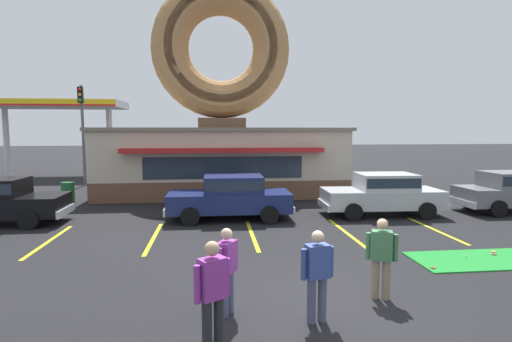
# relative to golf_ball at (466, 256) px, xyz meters

# --- Properties ---
(ground_plane) EXTENTS (160.00, 160.00, 0.00)m
(ground_plane) POSITION_rel_golf_ball_xyz_m (-4.23, -2.16, -0.05)
(ground_plane) COLOR black
(donut_shop_building) EXTENTS (12.30, 6.75, 10.96)m
(donut_shop_building) POSITION_rel_golf_ball_xyz_m (-5.87, 11.79, 3.69)
(donut_shop_building) COLOR brown
(donut_shop_building) RESTS_ON ground
(putting_mat) EXTENTS (4.68, 1.57, 0.03)m
(putting_mat) POSITION_rel_golf_ball_xyz_m (0.91, -0.18, -0.04)
(putting_mat) COLOR #1E842D
(putting_mat) RESTS_ON ground
(mini_donut_near_left) EXTENTS (0.13, 0.13, 0.04)m
(mini_donut_near_left) POSITION_rel_golf_ball_xyz_m (0.99, 0.31, -0.00)
(mini_donut_near_left) COLOR #E5C666
(mini_donut_near_left) RESTS_ON putting_mat
(mini_donut_near_right) EXTENTS (0.13, 0.13, 0.04)m
(mini_donut_near_right) POSITION_rel_golf_ball_xyz_m (-1.29, -0.68, -0.00)
(mini_donut_near_right) COLOR #A5724C
(mini_donut_near_right) RESTS_ON putting_mat
(mini_donut_mid_left) EXTENTS (0.13, 0.13, 0.04)m
(mini_donut_mid_left) POSITION_rel_golf_ball_xyz_m (0.83, 0.11, -0.00)
(mini_donut_mid_left) COLOR #A5724C
(mini_donut_mid_left) RESTS_ON putting_mat
(golf_ball) EXTENTS (0.04, 0.04, 0.04)m
(golf_ball) POSITION_rel_golf_ball_xyz_m (0.00, 0.00, 0.00)
(golf_ball) COLOR white
(golf_ball) RESTS_ON putting_mat
(car_silver) EXTENTS (4.62, 2.11, 1.60)m
(car_silver) POSITION_rel_golf_ball_xyz_m (0.07, 5.21, 0.82)
(car_silver) COLOR #B2B5BA
(car_silver) RESTS_ON ground
(car_navy) EXTENTS (4.58, 2.02, 1.60)m
(car_navy) POSITION_rel_golf_ball_xyz_m (-5.73, 5.14, 0.82)
(car_navy) COLOR navy
(car_navy) RESTS_ON ground
(pedestrian_blue_sweater_man) EXTENTS (0.52, 0.40, 1.66)m
(pedestrian_blue_sweater_man) POSITION_rel_golf_ball_xyz_m (-6.41, -3.60, 0.87)
(pedestrian_blue_sweater_man) COLOR #232328
(pedestrian_blue_sweater_man) RESTS_ON ground
(pedestrian_hooded_kid) EXTENTS (0.56, 0.36, 1.57)m
(pedestrian_hooded_kid) POSITION_rel_golf_ball_xyz_m (-3.19, -2.10, 0.81)
(pedestrian_hooded_kid) COLOR #7F7056
(pedestrian_hooded_kid) RESTS_ON ground
(pedestrian_leather_jacket_man) EXTENTS (0.59, 0.31, 1.58)m
(pedestrian_leather_jacket_man) POSITION_rel_golf_ball_xyz_m (-4.66, -2.88, 0.82)
(pedestrian_leather_jacket_man) COLOR #474C66
(pedestrian_leather_jacket_man) RESTS_ON ground
(pedestrian_clipboard_woman) EXTENTS (0.40, 0.53, 1.55)m
(pedestrian_clipboard_woman) POSITION_rel_golf_ball_xyz_m (-6.16, -2.42, 0.80)
(pedestrian_clipboard_woman) COLOR #474C66
(pedestrian_clipboard_woman) RESTS_ON ground
(trash_bin) EXTENTS (0.57, 0.57, 0.97)m
(trash_bin) POSITION_rel_golf_ball_xyz_m (-12.73, 8.95, 0.45)
(trash_bin) COLOR #1E662D
(trash_bin) RESTS_ON ground
(traffic_light_pole) EXTENTS (0.28, 0.47, 5.80)m
(traffic_light_pole) POSITION_rel_golf_ball_xyz_m (-13.84, 14.94, 3.66)
(traffic_light_pole) COLOR #595B60
(traffic_light_pole) RESTS_ON ground
(gas_station_canopy) EXTENTS (9.00, 4.46, 5.30)m
(gas_station_canopy) POSITION_rel_golf_ball_xyz_m (-17.19, 20.46, 4.81)
(gas_station_canopy) COLOR silver
(gas_station_canopy) RESTS_ON ground
(parking_stripe_far_left) EXTENTS (0.12, 3.60, 0.01)m
(parking_stripe_far_left) POSITION_rel_golf_ball_xyz_m (-11.18, 2.84, -0.05)
(parking_stripe_far_left) COLOR yellow
(parking_stripe_far_left) RESTS_ON ground
(parking_stripe_left) EXTENTS (0.12, 3.60, 0.01)m
(parking_stripe_left) POSITION_rel_golf_ball_xyz_m (-8.18, 2.84, -0.05)
(parking_stripe_left) COLOR yellow
(parking_stripe_left) RESTS_ON ground
(parking_stripe_mid_left) EXTENTS (0.12, 3.60, 0.01)m
(parking_stripe_mid_left) POSITION_rel_golf_ball_xyz_m (-5.18, 2.84, -0.05)
(parking_stripe_mid_left) COLOR yellow
(parking_stripe_mid_left) RESTS_ON ground
(parking_stripe_centre) EXTENTS (0.12, 3.60, 0.01)m
(parking_stripe_centre) POSITION_rel_golf_ball_xyz_m (-2.18, 2.84, -0.05)
(parking_stripe_centre) COLOR yellow
(parking_stripe_centre) RESTS_ON ground
(parking_stripe_mid_right) EXTENTS (0.12, 3.60, 0.01)m
(parking_stripe_mid_right) POSITION_rel_golf_ball_xyz_m (0.82, 2.84, -0.05)
(parking_stripe_mid_right) COLOR yellow
(parking_stripe_mid_right) RESTS_ON ground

